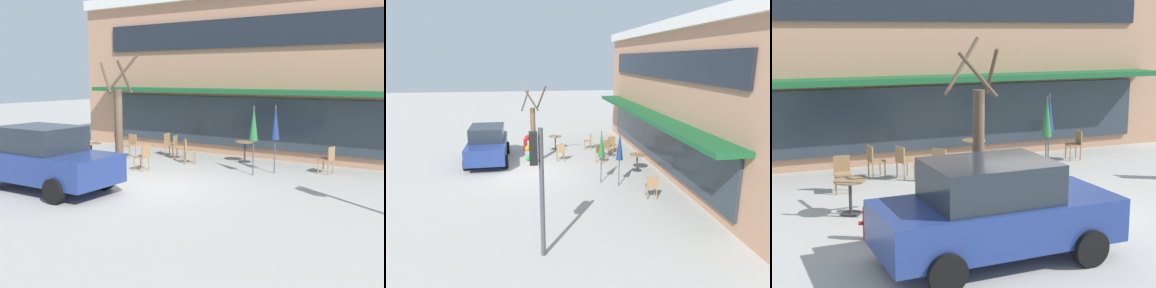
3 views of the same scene
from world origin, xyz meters
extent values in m
plane|color=#ADA8A0|center=(0.00, 0.00, 0.00)|extent=(80.00, 80.00, 0.00)
cube|color=tan|center=(0.00, 10.00, 3.28)|extent=(16.75, 8.00, 6.57)
cube|color=silver|center=(0.00, 5.88, 6.32)|extent=(16.75, 0.24, 0.44)
cube|color=#19592D|center=(0.00, 5.45, 2.55)|extent=(14.24, 1.10, 0.16)
cube|color=#1E232D|center=(0.00, 5.94, 4.73)|extent=(13.40, 0.10, 1.10)
cube|color=#2D3842|center=(0.00, 5.94, 1.35)|extent=(13.40, 0.10, 1.90)
cylinder|color=#333338|center=(-3.83, 1.57, 0.01)|extent=(0.44, 0.44, 0.03)
cylinder|color=#333338|center=(-3.83, 1.57, 0.38)|extent=(0.07, 0.07, 0.70)
cylinder|color=#99704C|center=(-3.83, 1.57, 0.74)|extent=(0.70, 0.70, 0.03)
cylinder|color=#333338|center=(0.49, 4.99, 0.01)|extent=(0.44, 0.44, 0.03)
cylinder|color=#333338|center=(0.49, 4.99, 0.38)|extent=(0.07, 0.07, 0.70)
cylinder|color=#99704C|center=(0.49, 4.99, 0.74)|extent=(0.70, 0.70, 0.03)
cylinder|color=#4C4C51|center=(2.26, 3.67, 1.10)|extent=(0.04, 0.04, 2.20)
cone|color=navy|center=(2.26, 3.67, 1.65)|extent=(0.28, 0.28, 1.10)
cylinder|color=#4C4C51|center=(1.81, 3.03, 1.10)|extent=(0.04, 0.04, 2.20)
cone|color=#286B38|center=(1.81, 3.03, 1.65)|extent=(0.28, 0.28, 1.10)
cylinder|color=#9E754C|center=(-1.75, 1.47, 0.23)|extent=(0.04, 0.04, 0.45)
cylinder|color=#9E754C|center=(-1.76, 1.81, 0.23)|extent=(0.04, 0.04, 0.45)
cylinder|color=#9E754C|center=(-1.41, 1.48, 0.23)|extent=(0.04, 0.04, 0.45)
cylinder|color=#9E754C|center=(-1.42, 1.82, 0.23)|extent=(0.04, 0.04, 0.45)
cube|color=#9E754C|center=(-1.59, 1.65, 0.47)|extent=(0.41, 0.41, 0.04)
cube|color=#9E754C|center=(-1.41, 1.65, 0.69)|extent=(0.05, 0.40, 0.40)
cylinder|color=#9E754C|center=(3.45, 4.39, 0.23)|extent=(0.04, 0.04, 0.45)
cylinder|color=#9E754C|center=(3.50, 4.73, 0.23)|extent=(0.04, 0.04, 0.45)
cylinder|color=#9E754C|center=(3.79, 4.34, 0.23)|extent=(0.04, 0.04, 0.45)
cylinder|color=#9E754C|center=(3.84, 4.68, 0.23)|extent=(0.04, 0.04, 0.45)
cube|color=#9E754C|center=(3.64, 4.54, 0.47)|extent=(0.45, 0.45, 0.04)
cube|color=#9E754C|center=(3.82, 4.51, 0.69)|extent=(0.10, 0.40, 0.40)
cylinder|color=#9E754C|center=(-0.97, 3.86, 0.23)|extent=(0.04, 0.04, 0.45)
cylinder|color=#9E754C|center=(-0.74, 3.61, 0.23)|extent=(0.04, 0.04, 0.45)
cylinder|color=#9E754C|center=(-1.22, 3.63, 0.23)|extent=(0.04, 0.04, 0.45)
cylinder|color=#9E754C|center=(-0.99, 3.38, 0.23)|extent=(0.04, 0.04, 0.45)
cube|color=#9E754C|center=(-0.98, 3.62, 0.47)|extent=(0.57, 0.57, 0.04)
cube|color=#9E754C|center=(-1.11, 3.50, 0.69)|extent=(0.30, 0.32, 0.40)
cylinder|color=#9E754C|center=(-1.72, 4.41, 0.23)|extent=(0.04, 0.04, 0.45)
cylinder|color=#9E754C|center=(-1.61, 4.08, 0.23)|extent=(0.04, 0.04, 0.45)
cylinder|color=#9E754C|center=(-2.04, 4.30, 0.23)|extent=(0.04, 0.04, 0.45)
cylinder|color=#9E754C|center=(-1.93, 3.97, 0.23)|extent=(0.04, 0.04, 0.45)
cube|color=#9E754C|center=(-1.82, 4.19, 0.47)|extent=(0.51, 0.51, 0.04)
cube|color=#9E754C|center=(-1.99, 4.13, 0.69)|extent=(0.17, 0.39, 0.40)
cylinder|color=#9E754C|center=(-3.51, 3.21, 0.23)|extent=(0.04, 0.04, 0.45)
cylinder|color=#9E754C|center=(-3.85, 3.25, 0.23)|extent=(0.04, 0.04, 0.45)
cylinder|color=#9E754C|center=(-3.47, 3.55, 0.23)|extent=(0.04, 0.04, 0.45)
cylinder|color=#9E754C|center=(-3.81, 3.59, 0.23)|extent=(0.04, 0.04, 0.45)
cube|color=#9E754C|center=(-3.66, 3.40, 0.47)|extent=(0.44, 0.44, 0.04)
cube|color=#9E754C|center=(-3.64, 3.58, 0.69)|extent=(0.40, 0.08, 0.40)
cylinder|color=#9E754C|center=(-2.39, 4.76, 0.23)|extent=(0.04, 0.04, 0.45)
cylinder|color=#9E754C|center=(-2.34, 4.43, 0.23)|extent=(0.04, 0.04, 0.45)
cylinder|color=#9E754C|center=(-2.72, 4.72, 0.23)|extent=(0.04, 0.04, 0.45)
cylinder|color=#9E754C|center=(-2.68, 4.38, 0.23)|extent=(0.04, 0.04, 0.45)
cube|color=#9E754C|center=(-2.53, 4.57, 0.47)|extent=(0.45, 0.45, 0.04)
cube|color=#9E754C|center=(-2.71, 4.55, 0.69)|extent=(0.09, 0.40, 0.40)
cube|color=navy|center=(-1.99, -1.94, 0.70)|extent=(4.25, 1.93, 0.76)
cube|color=#232B33|center=(-2.14, -1.94, 1.42)|extent=(2.15, 1.66, 0.68)
cylinder|color=black|center=(-0.72, -1.00, 0.32)|extent=(0.65, 0.24, 0.64)
cylinder|color=black|center=(-0.66, -2.80, 0.32)|extent=(0.65, 0.24, 0.64)
cylinder|color=black|center=(-3.32, -1.08, 0.32)|extent=(0.65, 0.24, 0.64)
cylinder|color=black|center=(-3.26, -2.88, 0.32)|extent=(0.65, 0.24, 0.64)
cylinder|color=brown|center=(-1.36, 0.33, 1.36)|extent=(0.24, 0.24, 2.72)
cylinder|color=brown|center=(-1.08, 0.32, 3.09)|extent=(0.10, 0.62, 0.97)
cylinder|color=brown|center=(-1.56, 0.77, 3.19)|extent=(0.98, 0.50, 1.19)
cylinder|color=brown|center=(-1.53, -0.01, 3.06)|extent=(0.76, 0.44, 0.92)
cylinder|color=#47474C|center=(6.90, 0.44, 1.70)|extent=(0.12, 0.12, 3.40)
cube|color=black|center=(6.90, 0.26, 2.90)|extent=(0.26, 0.20, 0.80)
sphere|color=red|center=(6.90, 0.13, 3.17)|extent=(0.13, 0.13, 0.13)
sphere|color=gold|center=(6.90, 0.13, 2.91)|extent=(0.13, 0.13, 0.13)
sphere|color=green|center=(6.90, 0.13, 2.65)|extent=(0.13, 0.13, 0.13)
cylinder|color=red|center=(-3.83, -0.11, 0.28)|extent=(0.20, 0.20, 0.55)
sphere|color=red|center=(-3.83, -0.11, 0.61)|extent=(0.19, 0.19, 0.19)
cylinder|color=red|center=(-3.96, -0.11, 0.33)|extent=(0.10, 0.07, 0.07)
cylinder|color=red|center=(-3.70, -0.11, 0.33)|extent=(0.10, 0.07, 0.07)
camera|label=1|loc=(8.52, -10.44, 3.10)|focal=45.00mm
camera|label=2|loc=(14.95, 0.21, 5.01)|focal=32.00mm
camera|label=3|loc=(-6.13, -10.69, 3.89)|focal=55.00mm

